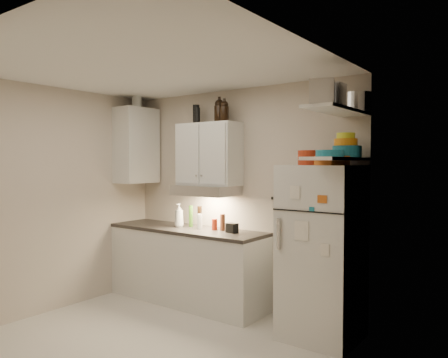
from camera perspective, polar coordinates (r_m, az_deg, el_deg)
The scene contains 36 objects.
floor at distance 4.46m, azimuth -10.17°, elevation -20.75°, with size 3.20×3.00×0.02m, color silver.
ceiling at distance 4.20m, azimuth -10.43°, elevation 14.28°, with size 3.20×3.00×0.02m, color white.
back_wall at distance 5.27m, azimuth 1.77°, elevation -2.44°, with size 3.20×0.02×2.60m, color beige.
left_wall at distance 5.42m, azimuth -22.04°, elevation -2.48°, with size 0.02×3.00×2.60m, color beige.
right_wall at distance 3.16m, azimuth 10.17°, elevation -5.62°, with size 0.02×3.00×2.60m, color beige.
base_cabinet at distance 5.51m, azimuth -4.93°, elevation -11.32°, with size 2.10×0.60×0.88m, color silver.
countertop at distance 5.42m, azimuth -4.94°, elevation -6.59°, with size 2.10×0.62×0.04m, color #2E2927.
upper_cabinet at distance 5.30m, azimuth -1.98°, elevation 3.26°, with size 0.80×0.33×0.75m, color silver.
side_cabinet at distance 5.98m, azimuth -11.35°, elevation 4.30°, with size 0.33×0.55×1.00m, color silver.
range_hood at distance 5.26m, azimuth -2.41°, elevation -1.48°, with size 0.76×0.46×0.12m, color silver.
fridge at distance 4.42m, azimuth 12.67°, elevation -9.29°, with size 0.70×0.68×1.70m, color silver.
shelf_hi at distance 4.16m, azimuth 14.62°, elevation 8.65°, with size 0.30×0.95×0.03m, color silver.
shelf_lo at distance 4.13m, azimuth 14.56°, elevation 2.58°, with size 0.30×0.95×0.03m, color silver.
knife_strip at distance 4.89m, azimuth 8.36°, elevation -2.60°, with size 0.42×0.02×0.03m, color black.
dutch_oven at distance 4.35m, azimuth 11.22°, elevation 2.74°, with size 0.25×0.25×0.14m, color #9F2912.
book_stack at distance 4.18m, azimuth 13.92°, elevation 2.35°, with size 0.21×0.26×0.09m, color #C15A18.
spice_jar at distance 4.21m, azimuth 12.92°, elevation 2.43°, with size 0.06×0.06×0.10m, color silver.
stock_pot at distance 4.50m, azimuth 17.08°, elevation 9.52°, with size 0.26×0.26×0.19m, color silver.
tin_a at distance 4.04m, azimuth 13.92°, elevation 10.52°, with size 0.20×0.18×0.20m, color #AAAAAD.
tin_b at distance 3.82m, azimuth 12.68°, elevation 10.99°, with size 0.20×0.20×0.20m, color #AAAAAD.
bowl_teal at distance 4.36m, azimuth 15.76°, elevation 3.47°, with size 0.28×0.28×0.11m, color teal.
bowl_orange at distance 4.33m, azimuth 15.61°, elevation 4.65°, with size 0.22×0.22×0.07m, color orange.
bowl_yellow at distance 4.33m, azimuth 15.62°, elevation 5.45°, with size 0.17×0.17×0.06m, color yellow.
plates at distance 4.09m, azimuth 13.65°, elevation 3.25°, with size 0.25×0.25×0.06m, color teal.
growler_a at distance 5.25m, azimuth -0.62°, elevation 8.92°, with size 0.12×0.12×0.28m, color black, non-canonical shape.
growler_b at distance 5.11m, azimuth 0.05°, elevation 8.89°, with size 0.10×0.10×0.25m, color black, non-canonical shape.
thermos_a at distance 5.38m, azimuth -3.50°, elevation 8.27°, with size 0.07×0.07×0.19m, color black.
thermos_b at distance 5.50m, azimuth -3.66°, elevation 8.39°, with size 0.08×0.08×0.24m, color black.
side_jar at distance 5.99m, azimuth -11.33°, elevation 9.92°, with size 0.13×0.13×0.17m, color silver.
soap_bottle at distance 5.48m, azimuth -5.90°, elevation -4.56°, with size 0.13×0.13×0.33m, color silver.
pepper_mill at distance 5.18m, azimuth -0.19°, elevation -5.66°, with size 0.06×0.06×0.20m, color brown.
oil_bottle at distance 5.48m, azimuth -4.35°, elevation -4.86°, with size 0.05×0.05×0.27m, color #315D17.
vinegar_bottle at distance 5.36m, azimuth -3.20°, elevation -5.00°, with size 0.06×0.06×0.27m, color black.
clear_bottle at distance 5.29m, azimuth -3.20°, elevation -5.57°, with size 0.06×0.06×0.18m, color silver.
red_jar at distance 5.22m, azimuth -1.24°, elevation -5.95°, with size 0.07×0.07×0.13m, color #9F2912.
caddy at distance 5.03m, azimuth 1.05°, elevation -6.41°, with size 0.13×0.09×0.11m, color black.
Camera 1 is at (3.00, -2.81, 1.73)m, focal length 35.00 mm.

